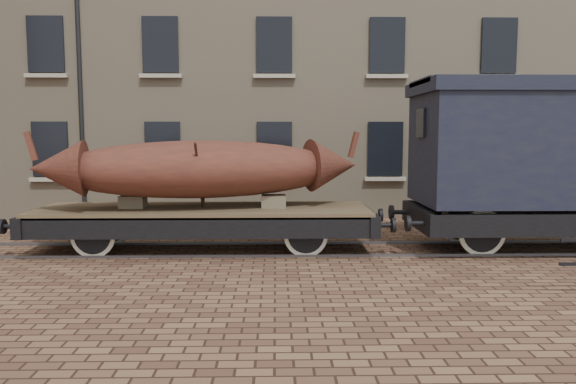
{
  "coord_description": "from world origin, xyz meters",
  "views": [
    {
      "loc": [
        -2.45,
        -12.73,
        2.69
      ],
      "look_at": [
        -2.17,
        0.5,
        1.3
      ],
      "focal_mm": 35.0,
      "sensor_mm": 36.0,
      "label": 1
    }
  ],
  "objects": [
    {
      "name": "ground",
      "position": [
        0.0,
        0.0,
        0.0
      ],
      "size": [
        90.0,
        90.0,
        0.0
      ],
      "primitive_type": "plane",
      "color": "#4F3225"
    },
    {
      "name": "rail_track",
      "position": [
        0.0,
        0.0,
        0.03
      ],
      "size": [
        30.0,
        1.52,
        0.06
      ],
      "color": "#59595E",
      "rests_on": "ground"
    },
    {
      "name": "warehouse_cream",
      "position": [
        3.0,
        9.99,
        7.0
      ],
      "size": [
        40.0,
        10.19,
        14.0
      ],
      "color": "tan",
      "rests_on": "ground"
    },
    {
      "name": "flatcar_wagon",
      "position": [
        -4.11,
        0.0,
        0.8
      ],
      "size": [
        8.49,
        2.3,
        1.28
      ],
      "color": "brown",
      "rests_on": "ground"
    },
    {
      "name": "goods_van",
      "position": [
        4.11,
        0.0,
        2.44
      ],
      "size": [
        7.54,
        2.75,
        3.9
      ],
      "color": "black",
      "rests_on": "ground"
    },
    {
      "name": "iron_boat",
      "position": [
        -4.13,
        0.0,
        1.89
      ],
      "size": [
        7.41,
        3.23,
        1.75
      ],
      "color": "brown",
      "rests_on": "flatcar_wagon"
    }
  ]
}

